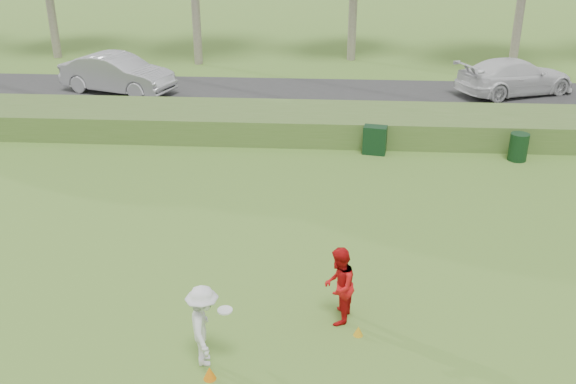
# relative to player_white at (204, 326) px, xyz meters

# --- Properties ---
(ground) EXTENTS (120.00, 120.00, 0.00)m
(ground) POSITION_rel_player_white_xyz_m (1.18, 0.78, -0.79)
(ground) COLOR #487627
(ground) RESTS_ON ground
(reed_strip) EXTENTS (80.00, 3.00, 0.90)m
(reed_strip) POSITION_rel_player_white_xyz_m (1.18, 12.78, -0.34)
(reed_strip) COLOR #476B2A
(reed_strip) RESTS_ON ground
(park_road) EXTENTS (80.00, 6.00, 0.06)m
(park_road) POSITION_rel_player_white_xyz_m (1.18, 17.78, -0.76)
(park_road) COLOR #2D2D2D
(park_road) RESTS_ON ground
(player_white) EXTENTS (0.92, 1.12, 1.58)m
(player_white) POSITION_rel_player_white_xyz_m (0.00, 0.00, 0.00)
(player_white) COLOR silver
(player_white) RESTS_ON ground
(player_red) EXTENTS (0.75, 0.89, 1.62)m
(player_red) POSITION_rel_player_white_xyz_m (2.41, 1.45, 0.02)
(player_red) COLOR red
(player_red) RESTS_ON ground
(cone_orange) EXTENTS (0.23, 0.23, 0.25)m
(cone_orange) POSITION_rel_player_white_xyz_m (0.16, -0.45, -0.67)
(cone_orange) COLOR orange
(cone_orange) RESTS_ON ground
(cone_yellow) EXTENTS (0.19, 0.19, 0.21)m
(cone_yellow) POSITION_rel_player_white_xyz_m (2.81, 0.98, -0.69)
(cone_yellow) COLOR gold
(cone_yellow) RESTS_ON ground
(utility_cabinet) EXTENTS (0.83, 0.60, 0.95)m
(utility_cabinet) POSITION_rel_player_white_xyz_m (3.66, 11.04, -0.32)
(utility_cabinet) COLOR black
(utility_cabinet) RESTS_ON ground
(trash_bin) EXTENTS (0.77, 0.77, 0.90)m
(trash_bin) POSITION_rel_player_white_xyz_m (8.28, 10.73, -0.34)
(trash_bin) COLOR black
(trash_bin) RESTS_ON ground
(car_mid) EXTENTS (5.36, 3.27, 1.67)m
(car_mid) POSITION_rel_player_white_xyz_m (-7.19, 17.79, 0.10)
(car_mid) COLOR silver
(car_mid) RESTS_ON park_road
(car_right) EXTENTS (5.69, 4.06, 1.53)m
(car_right) POSITION_rel_player_white_xyz_m (10.13, 18.70, 0.03)
(car_right) COLOR silver
(car_right) RESTS_ON park_road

